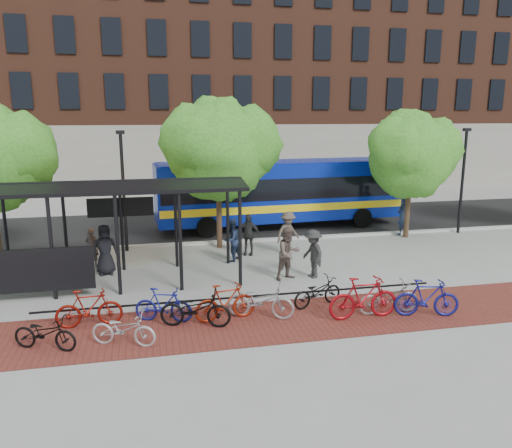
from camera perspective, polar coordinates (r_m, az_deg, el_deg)
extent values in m
plane|color=#9E9E99|center=(19.72, 5.87, -4.65)|extent=(160.00, 160.00, 0.00)
cube|color=black|center=(27.20, 0.72, 0.21)|extent=(160.00, 8.00, 0.01)
cube|color=#B7B7B2|center=(23.40, 2.88, -1.70)|extent=(160.00, 0.25, 0.12)
cube|color=maroon|center=(14.68, 4.37, -10.78)|extent=(24.00, 3.00, 0.01)
cube|color=black|center=(15.20, -1.38, -9.91)|extent=(12.00, 0.05, 0.95)
cube|color=brown|center=(46.89, 8.19, 17.53)|extent=(55.00, 14.00, 20.00)
cube|color=#7A664C|center=(59.51, -23.22, 20.45)|extent=(22.00, 22.00, 30.00)
cylinder|color=black|center=(19.89, -26.67, -0.88)|extent=(0.12, 0.12, 3.30)
cylinder|color=black|center=(16.88, -22.32, -2.67)|extent=(0.12, 0.12, 3.30)
cylinder|color=black|center=(19.47, -20.97, -0.63)|extent=(0.12, 0.12, 3.30)
cylinder|color=black|center=(16.63, -15.53, -2.40)|extent=(0.12, 0.12, 3.30)
cylinder|color=black|center=(19.25, -15.09, -0.37)|extent=(0.12, 0.12, 3.30)
cylinder|color=black|center=(16.61, -8.64, -2.09)|extent=(0.12, 0.12, 3.30)
cylinder|color=black|center=(19.24, -9.14, -0.10)|extent=(0.12, 0.12, 3.30)
cylinder|color=black|center=(16.84, -1.83, -1.76)|extent=(0.12, 0.12, 3.30)
cylinder|color=black|center=(19.43, -3.25, 0.16)|extent=(0.12, 0.12, 3.30)
cube|color=black|center=(17.22, -25.45, -4.92)|extent=(4.50, 0.08, 1.40)
cube|color=black|center=(17.01, -19.13, 3.89)|extent=(10.60, 1.65, 0.29)
cube|color=black|center=(18.39, -18.63, 4.52)|extent=(10.60, 1.65, 0.29)
cube|color=black|center=(19.13, -18.32, 3.62)|extent=(9.00, 0.10, 0.40)
cube|color=black|center=(19.20, -15.21, 1.88)|extent=(2.40, 0.12, 0.70)
cube|color=#FF7200|center=(19.28, -15.19, 1.92)|extent=(2.20, 0.02, 0.55)
sphere|color=#297C21|center=(22.07, -25.66, 7.35)|extent=(3.20, 3.20, 3.20)
cylinder|color=#382619|center=(21.88, -4.22, 0.51)|extent=(0.24, 0.24, 2.52)
sphere|color=#297C21|center=(21.47, -4.35, 8.21)|extent=(4.20, 4.20, 4.20)
sphere|color=#297C21|center=(21.81, -1.67, 9.09)|extent=(3.36, 3.36, 3.36)
sphere|color=#297C21|center=(21.05, -6.55, 9.17)|extent=(3.15, 3.15, 3.15)
sphere|color=#297C21|center=(21.83, -4.27, 10.38)|extent=(2.94, 2.94, 2.94)
cylinder|color=#382619|center=(24.76, 16.89, 1.11)|extent=(0.24, 0.24, 2.27)
sphere|color=#297C21|center=(24.40, 17.28, 7.24)|extent=(3.80, 3.80, 3.80)
sphere|color=#297C21|center=(25.02, 19.02, 7.93)|extent=(3.04, 3.04, 3.04)
sphere|color=#297C21|center=(23.74, 16.08, 8.16)|extent=(2.85, 2.85, 2.85)
sphere|color=#297C21|center=(24.74, 17.16, 9.18)|extent=(2.66, 2.66, 2.66)
cylinder|color=black|center=(21.79, -14.88, 3.39)|extent=(0.14, 0.14, 5.00)
cube|color=black|center=(21.56, -15.26, 10.09)|extent=(0.35, 0.20, 0.15)
cylinder|color=black|center=(26.36, 22.50, 4.37)|extent=(0.14, 0.14, 5.00)
cube|color=black|center=(26.17, 22.97, 9.90)|extent=(0.35, 0.20, 0.15)
cube|color=#081F9F|center=(25.85, 2.72, 3.88)|extent=(12.80, 3.45, 2.90)
cube|color=black|center=(25.82, 2.73, 4.40)|extent=(12.55, 3.48, 1.06)
cube|color=yellow|center=(25.97, 2.71, 2.33)|extent=(12.67, 3.49, 0.37)
cube|color=#081F9F|center=(25.68, 2.76, 6.97)|extent=(12.53, 3.16, 0.19)
cylinder|color=black|center=(23.85, -5.59, -0.37)|extent=(1.03, 0.35, 1.01)
cylinder|color=black|center=(26.50, -6.60, 0.91)|extent=(1.03, 0.35, 1.01)
cylinder|color=black|center=(26.40, 12.02, 0.67)|extent=(1.03, 0.35, 1.01)
cylinder|color=black|center=(28.82, 9.54, 1.75)|extent=(1.03, 0.35, 1.01)
imported|color=black|center=(13.77, -22.98, -11.41)|extent=(1.79, 1.19, 0.89)
imported|color=maroon|center=(14.71, -18.55, -9.11)|extent=(1.83, 0.61, 1.08)
imported|color=#B0B0B3|center=(13.37, -14.89, -11.52)|extent=(1.81, 1.16, 0.90)
imported|color=navy|center=(14.52, -10.53, -9.09)|extent=(1.74, 0.98, 1.01)
imported|color=black|center=(14.06, -6.95, -9.62)|extent=(2.10, 1.22, 1.04)
imported|color=maroon|center=(14.41, -3.48, -8.89)|extent=(1.88, 0.82, 1.09)
imported|color=#949496|center=(14.55, 0.52, -8.77)|extent=(2.08, 1.39, 1.04)
imported|color=black|center=(15.53, 7.03, -7.71)|extent=(1.83, 1.12, 0.91)
imported|color=maroon|center=(14.78, 12.17, -8.26)|extent=(2.10, 0.63, 1.26)
imported|color=#98989A|center=(15.37, 14.90, -8.14)|extent=(1.86, 0.66, 0.97)
imported|color=navy|center=(15.44, 18.92, -8.01)|extent=(1.95, 0.95, 1.13)
imported|color=black|center=(19.06, -16.88, -2.83)|extent=(0.98, 0.71, 1.86)
imported|color=#433935|center=(20.21, -18.22, -2.56)|extent=(0.66, 0.57, 1.52)
imported|color=#1C2842|center=(19.92, -2.80, -1.84)|extent=(1.06, 1.06, 1.73)
imported|color=#4F433B|center=(20.96, 3.66, -1.02)|extent=(1.34, 1.12, 1.81)
imported|color=#2B2B2B|center=(20.77, -0.91, -1.21)|extent=(1.11, 0.78, 1.74)
imported|color=#1F2C48|center=(25.25, 16.43, 0.92)|extent=(0.82, 0.69, 1.90)
imported|color=brown|center=(17.74, 3.75, -3.36)|extent=(1.12, 1.01, 1.91)
imported|color=#292929|center=(18.02, 6.52, -3.40)|extent=(0.88, 1.25, 1.77)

